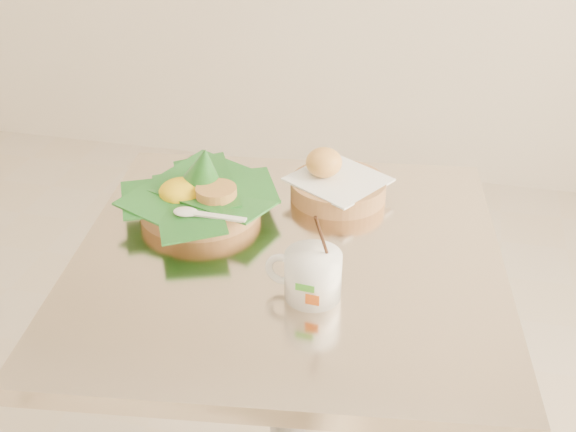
% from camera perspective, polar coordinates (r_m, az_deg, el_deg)
% --- Properties ---
extents(cafe_table, '(0.79, 0.79, 0.75)m').
position_cam_1_polar(cafe_table, '(1.33, 0.00, -10.92)').
color(cafe_table, gray).
rests_on(cafe_table, floor).
extents(rice_basket, '(0.27, 0.27, 0.14)m').
position_cam_1_polar(rice_basket, '(1.30, -7.03, 1.78)').
color(rice_basket, '#A16E45').
rests_on(rice_basket, cafe_table).
extents(bread_basket, '(0.21, 0.21, 0.09)m').
position_cam_1_polar(bread_basket, '(1.35, 3.80, 2.58)').
color(bread_basket, '#A16E45').
rests_on(bread_basket, cafe_table).
extents(coffee_mug, '(0.12, 0.09, 0.15)m').
position_cam_1_polar(coffee_mug, '(1.07, 1.86, -4.60)').
color(coffee_mug, white).
rests_on(coffee_mug, cafe_table).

